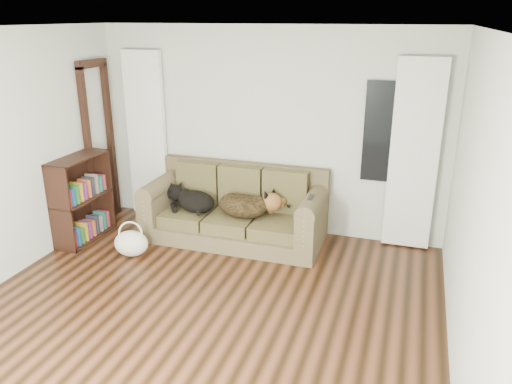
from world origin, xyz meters
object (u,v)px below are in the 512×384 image
(dog_black_lab, at_px, (193,200))
(dog_shepherd, at_px, (247,205))
(bookshelf, at_px, (82,201))
(sofa, at_px, (234,206))
(tote_bag, at_px, (131,243))

(dog_black_lab, xyz_separation_m, dog_shepherd, (0.71, 0.01, 0.01))
(dog_shepherd, bearing_deg, bookshelf, 25.72)
(sofa, relative_size, dog_black_lab, 3.79)
(sofa, relative_size, tote_bag, 5.33)
(tote_bag, distance_m, bookshelf, 0.92)
(sofa, distance_m, dog_black_lab, 0.54)
(dog_black_lab, relative_size, tote_bag, 1.41)
(sofa, bearing_deg, dog_shepherd, -7.65)
(sofa, xyz_separation_m, dog_black_lab, (-0.53, -0.04, 0.03))
(sofa, bearing_deg, bookshelf, -162.77)
(dog_black_lab, relative_size, dog_shepherd, 0.89)
(dog_shepherd, distance_m, bookshelf, 2.06)
(dog_black_lab, xyz_separation_m, bookshelf, (-1.28, -0.53, 0.02))
(sofa, xyz_separation_m, bookshelf, (-1.81, -0.56, 0.05))
(dog_shepherd, bearing_deg, tote_bag, 44.47)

